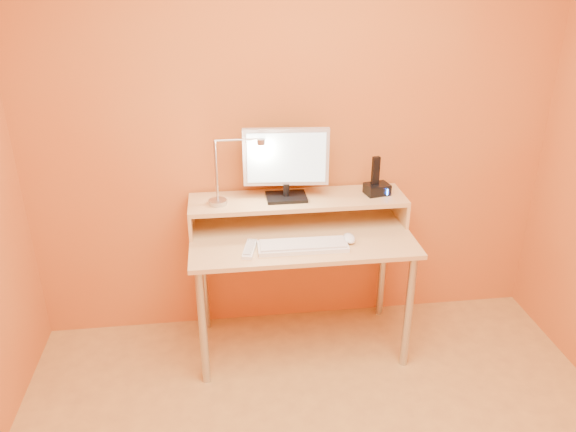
{
  "coord_description": "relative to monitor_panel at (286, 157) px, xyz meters",
  "views": [
    {
      "loc": [
        -0.42,
        -1.49,
        2.08
      ],
      "look_at": [
        -0.08,
        1.13,
        0.87
      ],
      "focal_mm": 34.95,
      "sensor_mm": 36.0,
      "label": 1
    }
  ],
  "objects": [
    {
      "name": "phone_led",
      "position": [
        0.56,
        -0.06,
        -0.21
      ],
      "size": [
        0.01,
        0.0,
        0.04
      ],
      "primitive_type": "cube",
      "color": "#2F8FFF",
      "rests_on": "phone_dock"
    },
    {
      "name": "wall_back",
      "position": [
        0.06,
        0.16,
        0.13
      ],
      "size": [
        3.0,
        0.04,
        2.5
      ],
      "primitive_type": "cube",
      "color": "#C85D20",
      "rests_on": "floor"
    },
    {
      "name": "lamp_head",
      "position": [
        -0.14,
        -0.04,
        0.1
      ],
      "size": [
        0.04,
        0.04,
        0.03
      ],
      "primitive_type": "cylinder",
      "color": "#B3B3B4",
      "rests_on": "lamp_arm"
    },
    {
      "name": "desk_leg_br",
      "position": [
        0.61,
        0.09,
        -0.77
      ],
      "size": [
        0.04,
        0.04,
        0.69
      ],
      "primitive_type": "cylinder",
      "color": "#B3B3B4",
      "rests_on": "floor"
    },
    {
      "name": "desk_leg_fl",
      "position": [
        -0.49,
        -0.41,
        -0.77
      ],
      "size": [
        0.04,
        0.04,
        0.69
      ],
      "primitive_type": "cylinder",
      "color": "#B3B3B4",
      "rests_on": "floor"
    },
    {
      "name": "phone_dock",
      "position": [
        0.51,
        -0.01,
        -0.21
      ],
      "size": [
        0.15,
        0.12,
        0.06
      ],
      "primitive_type": "cube",
      "rotation": [
        0.0,
        0.0,
        0.2
      ],
      "color": "black",
      "rests_on": "desk_shelf"
    },
    {
      "name": "shelf_riser_right",
      "position": [
        0.65,
        -0.01,
        -0.33
      ],
      "size": [
        0.02,
        0.3,
        0.14
      ],
      "primitive_type": "cube",
      "color": "tan",
      "rests_on": "desk_lower"
    },
    {
      "name": "desk_shelf",
      "position": [
        0.06,
        -0.01,
        -0.25
      ],
      "size": [
        1.2,
        0.3,
        0.02
      ],
      "primitive_type": "cube",
      "color": "tan",
      "rests_on": "desk_lower"
    },
    {
      "name": "monitor_back",
      "position": [
        -0.0,
        0.02,
        0.0
      ],
      "size": [
        0.41,
        0.05,
        0.27
      ],
      "primitive_type": "cube",
      "rotation": [
        0.0,
        0.0,
        -0.09
      ],
      "color": "black",
      "rests_on": "monitor_panel"
    },
    {
      "name": "lamp_bulb",
      "position": [
        -0.14,
        -0.04,
        0.09
      ],
      "size": [
        0.03,
        0.03,
        0.0
      ],
      "primitive_type": "cylinder",
      "color": "#FFEAC6",
      "rests_on": "lamp_head"
    },
    {
      "name": "lamp_base",
      "position": [
        -0.38,
        -0.04,
        -0.23
      ],
      "size": [
        0.1,
        0.1,
        0.02
      ],
      "primitive_type": "cylinder",
      "color": "#B3B3B4",
      "rests_on": "desk_shelf"
    },
    {
      "name": "lamp_arm",
      "position": [
        -0.26,
        -0.04,
        0.12
      ],
      "size": [
        0.24,
        0.01,
        0.01
      ],
      "primitive_type": "cylinder",
      "rotation": [
        0.0,
        1.57,
        0.0
      ],
      "color": "#B3B3B4",
      "rests_on": "lamp_post"
    },
    {
      "name": "monitor_screen",
      "position": [
        0.0,
        -0.02,
        0.0
      ],
      "size": [
        0.42,
        0.04,
        0.27
      ],
      "primitive_type": "cube",
      "rotation": [
        0.0,
        0.0,
        -0.09
      ],
      "color": "#C5EFFF",
      "rests_on": "monitor_panel"
    },
    {
      "name": "phone_handset",
      "position": [
        0.5,
        -0.01,
        -0.1
      ],
      "size": [
        0.04,
        0.03,
        0.16
      ],
      "primitive_type": "cube",
      "rotation": [
        0.0,
        0.0,
        0.2
      ],
      "color": "black",
      "rests_on": "phone_dock"
    },
    {
      "name": "monitor_neck",
      "position": [
        -0.0,
        -0.01,
        -0.19
      ],
      "size": [
        0.04,
        0.04,
        0.07
      ],
      "primitive_type": "cylinder",
      "color": "black",
      "rests_on": "monitor_foot"
    },
    {
      "name": "desk_leg_bl",
      "position": [
        -0.49,
        0.09,
        -0.77
      ],
      "size": [
        0.04,
        0.04,
        0.69
      ],
      "primitive_type": "cylinder",
      "color": "#B3B3B4",
      "rests_on": "floor"
    },
    {
      "name": "mouse",
      "position": [
        0.3,
        -0.26,
        -0.38
      ],
      "size": [
        0.07,
        0.11,
        0.04
      ],
      "primitive_type": "ellipsoid",
      "rotation": [
        0.0,
        0.0,
        -0.03
      ],
      "color": "white",
      "rests_on": "desk_lower"
    },
    {
      "name": "monitor_panel",
      "position": [
        0.0,
        0.0,
        0.0
      ],
      "size": [
        0.46,
        0.08,
        0.31
      ],
      "primitive_type": "cube",
      "rotation": [
        0.0,
        0.0,
        -0.09
      ],
      "color": "silver",
      "rests_on": "monitor_neck"
    },
    {
      "name": "remote_control",
      "position": [
        -0.23,
        -0.29,
        -0.39
      ],
      "size": [
        0.09,
        0.2,
        0.02
      ],
      "primitive_type": "cube",
      "rotation": [
        0.0,
        0.0,
        -0.22
      ],
      "color": "white",
      "rests_on": "desk_lower"
    },
    {
      "name": "lamp_post",
      "position": [
        -0.38,
        -0.04,
        -0.05
      ],
      "size": [
        0.01,
        0.01,
        0.33
      ],
      "primitive_type": "cylinder",
      "color": "#B3B3B4",
      "rests_on": "lamp_base"
    },
    {
      "name": "shelf_riser_left",
      "position": [
        -0.53,
        -0.01,
        -0.33
      ],
      "size": [
        0.02,
        0.3,
        0.14
      ],
      "primitive_type": "cube",
      "color": "tan",
      "rests_on": "desk_lower"
    },
    {
      "name": "desk_lower",
      "position": [
        0.06,
        -0.16,
        -0.41
      ],
      "size": [
        1.2,
        0.6,
        0.02
      ],
      "primitive_type": "cube",
      "color": "tan",
      "rests_on": "floor"
    },
    {
      "name": "monitor_foot",
      "position": [
        -0.0,
        -0.01,
        -0.23
      ],
      "size": [
        0.22,
        0.16,
        0.02
      ],
      "primitive_type": "cube",
      "color": "black",
      "rests_on": "desk_shelf"
    },
    {
      "name": "desk_leg_fr",
      "position": [
        0.61,
        -0.41,
        -0.77
      ],
      "size": [
        0.04,
        0.04,
        0.69
      ],
      "primitive_type": "cylinder",
      "color": "#B3B3B4",
      "rests_on": "floor"
    },
    {
      "name": "keyboard",
      "position": [
        0.05,
        -0.3,
        -0.39
      ],
      "size": [
        0.47,
        0.16,
        0.02
      ],
      "primitive_type": "cube",
      "rotation": [
        0.0,
        0.0,
        -0.02
      ],
      "color": "white",
      "rests_on": "desk_lower"
    }
  ]
}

